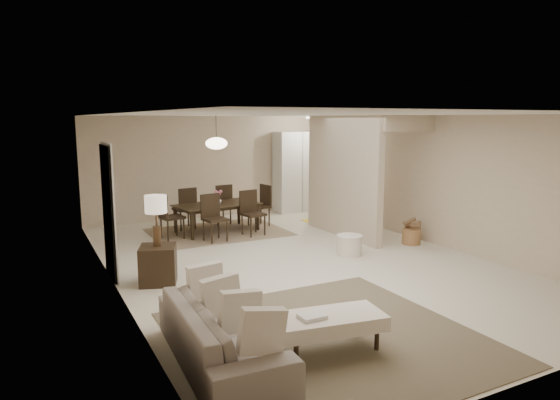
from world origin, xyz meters
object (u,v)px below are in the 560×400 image
sofa (221,335)px  round_pouf (349,245)px  dining_table (218,218)px  ottoman_bench (328,322)px  side_table (158,265)px  wicker_basket (411,237)px  pantry_cabinet (297,172)px

sofa → round_pouf: sofa is taller
sofa → dining_table: (2.03, 5.57, 0.00)m
dining_table → ottoman_bench: bearing=-108.0°
side_table → dining_table: bearing=54.7°
round_pouf → wicker_basket: size_ratio=1.31×
pantry_cabinet → dining_table: (-2.77, -1.43, -0.74)m
round_pouf → dining_table: bearing=117.3°
side_table → round_pouf: size_ratio=1.23×
dining_table → sofa: bearing=-118.7°
ottoman_bench → dining_table: bearing=89.5°
side_table → round_pouf: 3.44m
sofa → ottoman_bench: sofa is taller
wicker_basket → side_table: bearing=-179.0°
dining_table → wicker_basket: bearing=-50.8°
round_pouf → sofa: bearing=-141.8°
wicker_basket → ottoman_bench: bearing=-141.6°
ottoman_bench → dining_table: dining_table is taller
pantry_cabinet → sofa: (-4.80, -7.00, -0.74)m
round_pouf → dining_table: dining_table is taller
side_table → round_pouf: (3.44, -0.01, -0.10)m
sofa → ottoman_bench: (1.07, -0.30, 0.03)m
wicker_basket → dining_table: dining_table is taller
wicker_basket → sofa: bearing=-150.5°
sofa → dining_table: dining_table is taller
pantry_cabinet → sofa: pantry_cabinet is taller
pantry_cabinet → side_table: (-4.75, -4.24, -0.76)m
round_pouf → ottoman_bench: bearing=-128.4°
sofa → wicker_basket: 5.79m
ottoman_bench → side_table: 3.23m
sofa → side_table: size_ratio=3.66×
ottoman_bench → round_pouf: 3.90m
round_pouf → pantry_cabinet: bearing=72.9°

